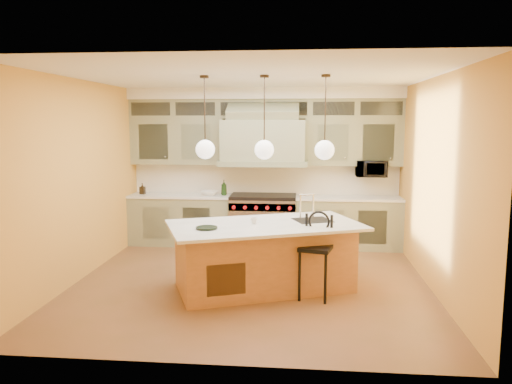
# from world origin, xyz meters

# --- Properties ---
(floor) EXTENTS (5.00, 5.00, 0.00)m
(floor) POSITION_xyz_m (0.00, 0.00, 0.00)
(floor) COLOR brown
(floor) RESTS_ON ground
(ceiling) EXTENTS (5.00, 5.00, 0.00)m
(ceiling) POSITION_xyz_m (0.00, 0.00, 2.90)
(ceiling) COLOR white
(ceiling) RESTS_ON wall_back
(wall_back) EXTENTS (5.00, 0.00, 5.00)m
(wall_back) POSITION_xyz_m (0.00, 2.50, 1.45)
(wall_back) COLOR gold
(wall_back) RESTS_ON ground
(wall_front) EXTENTS (5.00, 0.00, 5.00)m
(wall_front) POSITION_xyz_m (0.00, -2.50, 1.45)
(wall_front) COLOR gold
(wall_front) RESTS_ON ground
(wall_left) EXTENTS (0.00, 5.00, 5.00)m
(wall_left) POSITION_xyz_m (-2.50, 0.00, 1.45)
(wall_left) COLOR gold
(wall_left) RESTS_ON ground
(wall_right) EXTENTS (0.00, 5.00, 5.00)m
(wall_right) POSITION_xyz_m (2.50, 0.00, 1.45)
(wall_right) COLOR gold
(wall_right) RESTS_ON ground
(back_cabinetry) EXTENTS (5.00, 0.77, 2.90)m
(back_cabinetry) POSITION_xyz_m (0.00, 2.23, 1.43)
(back_cabinetry) COLOR gray
(back_cabinetry) RESTS_ON floor
(range) EXTENTS (1.20, 0.74, 0.96)m
(range) POSITION_xyz_m (0.00, 2.14, 0.49)
(range) COLOR silver
(range) RESTS_ON floor
(kitchen_island) EXTENTS (2.87, 2.19, 1.35)m
(kitchen_island) POSITION_xyz_m (0.21, -0.25, 0.47)
(kitchen_island) COLOR #9D6737
(kitchen_island) RESTS_ON floor
(counter_stool) EXTENTS (0.48, 0.48, 1.13)m
(counter_stool) POSITION_xyz_m (0.91, -0.55, 0.64)
(counter_stool) COLOR black
(counter_stool) RESTS_ON floor
(microwave) EXTENTS (0.54, 0.37, 0.30)m
(microwave) POSITION_xyz_m (1.95, 2.25, 1.45)
(microwave) COLOR black
(microwave) RESTS_ON back_cabinetry
(oil_bottle_a) EXTENTS (0.11, 0.11, 0.29)m
(oil_bottle_a) POSITION_xyz_m (-0.73, 2.15, 1.08)
(oil_bottle_a) COLOR black
(oil_bottle_a) RESTS_ON back_cabinetry
(oil_bottle_b) EXTENTS (0.10, 0.11, 0.21)m
(oil_bottle_b) POSITION_xyz_m (-2.29, 2.15, 1.04)
(oil_bottle_b) COLOR black
(oil_bottle_b) RESTS_ON back_cabinetry
(fruit_bowl) EXTENTS (0.35, 0.35, 0.08)m
(fruit_bowl) POSITION_xyz_m (-1.00, 2.15, 0.98)
(fruit_bowl) COLOR white
(fruit_bowl) RESTS_ON back_cabinetry
(cup) EXTENTS (0.10, 0.10, 0.08)m
(cup) POSITION_xyz_m (0.07, -0.31, 0.96)
(cup) COLOR silver
(cup) RESTS_ON kitchen_island
(pendant_left) EXTENTS (0.26, 0.26, 1.11)m
(pendant_left) POSITION_xyz_m (-0.60, -0.25, 1.95)
(pendant_left) COLOR #2D2319
(pendant_left) RESTS_ON ceiling
(pendant_center) EXTENTS (0.26, 0.26, 1.11)m
(pendant_center) POSITION_xyz_m (0.20, -0.25, 1.95)
(pendant_center) COLOR #2D2319
(pendant_center) RESTS_ON ceiling
(pendant_right) EXTENTS (0.26, 0.26, 1.11)m
(pendant_right) POSITION_xyz_m (1.00, -0.25, 1.95)
(pendant_right) COLOR #2D2319
(pendant_right) RESTS_ON ceiling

